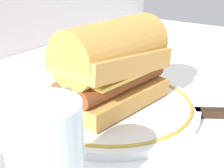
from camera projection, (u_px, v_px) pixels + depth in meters
name	position (u px, v px, depth m)	size (l,w,h in m)	color
ground_plane	(119.00, 118.00, 0.48)	(1.50, 1.50, 0.00)	silver
plate	(112.00, 106.00, 0.50)	(0.28, 0.28, 0.01)	white
sausage_sandwich	(112.00, 63.00, 0.47)	(0.18, 0.12, 0.13)	gold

